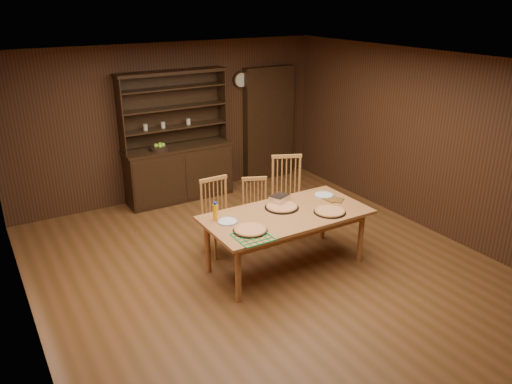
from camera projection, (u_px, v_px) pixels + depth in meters
floor at (263, 267)px, 6.50m from camera, size 6.00×6.00×0.00m
room_shell at (264, 151)px, 5.92m from camera, size 6.00×6.00×6.00m
china_hutch at (178, 166)px, 8.48m from camera, size 1.84×0.52×2.17m
doorway at (268, 124)px, 9.34m from camera, size 1.00×0.18×2.10m
wall_clock at (241, 80)px, 8.80m from camera, size 0.30×0.05×0.30m
dining_table at (286, 219)px, 6.27m from camera, size 2.08×1.04×0.75m
chair_left at (217, 213)px, 6.73m from camera, size 0.43×0.41×1.04m
chair_center at (255, 208)px, 7.08m from camera, size 0.49×0.48×0.92m
chair_right at (287, 192)px, 7.33m from camera, size 0.61×0.60×1.14m
pizza_left at (250, 230)px, 5.78m from camera, size 0.41×0.41×0.04m
pizza_right at (330, 211)px, 6.27m from camera, size 0.41×0.41×0.04m
pizza_center at (282, 207)px, 6.41m from camera, size 0.44×0.44×0.04m
cooling_rack at (253, 237)px, 5.63m from camera, size 0.41×0.41×0.02m
plate_left at (227, 221)px, 6.01m from camera, size 0.25×0.25×0.02m
plate_right at (324, 195)px, 6.80m from camera, size 0.27×0.27×0.02m
foil_dish at (280, 199)px, 6.56m from camera, size 0.30×0.26×0.10m
juice_bottle at (215, 212)px, 6.02m from camera, size 0.06×0.06×0.24m
pot_holder_a at (336, 200)px, 6.65m from camera, size 0.25×0.25×0.01m
pot_holder_b at (332, 199)px, 6.67m from camera, size 0.21×0.21×0.01m
fruit_bowl at (159, 148)px, 8.12m from camera, size 0.30×0.30×0.12m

